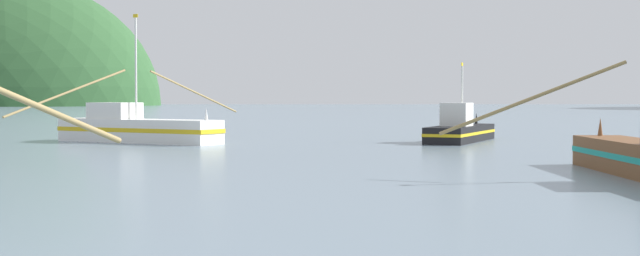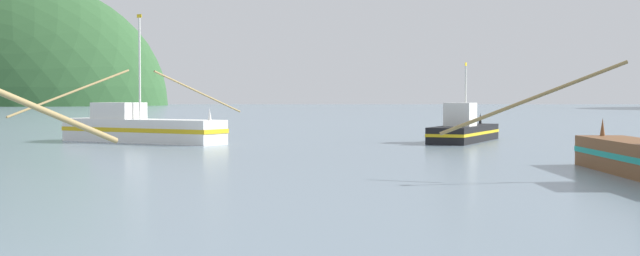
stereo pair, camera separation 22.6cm
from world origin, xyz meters
TOP-DOWN VIEW (x-y plane):
  - hill_far_center at (-106.78, 258.29)m, footprint 95.36×76.29m
  - fishing_boat_black at (-2.20, 47.84)m, footprint 5.53×9.03m
  - fishing_boat_white at (-21.31, 46.97)m, footprint 10.59×16.37m

SIDE VIEW (x-z plane):
  - hill_far_center at x=-106.78m, z-range -39.10..39.10m
  - fishing_boat_black at x=-2.20m, z-range -1.68..3.02m
  - fishing_boat_white at x=-21.31m, z-range -2.89..4.58m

